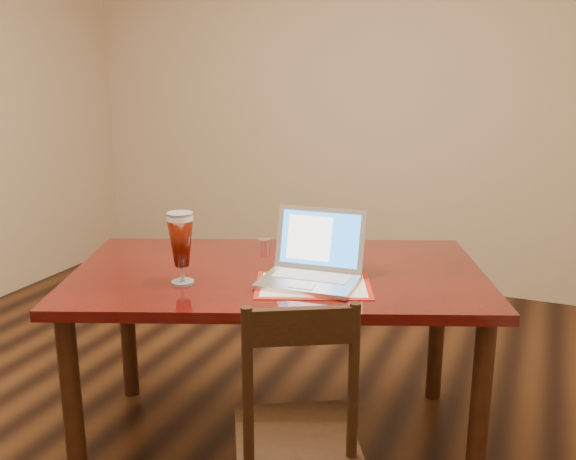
% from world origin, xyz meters
% --- Properties ---
extents(room_shell, '(4.51, 5.01, 2.71)m').
position_xyz_m(room_shell, '(0.00, 0.00, 1.76)').
color(room_shell, tan).
rests_on(room_shell, ground).
extents(dining_table, '(1.88, 1.47, 1.05)m').
position_xyz_m(dining_table, '(0.24, 0.27, 0.69)').
color(dining_table, '#4B0C0A').
rests_on(dining_table, ground).
extents(dining_chair, '(0.52, 0.51, 0.92)m').
position_xyz_m(dining_chair, '(0.55, -0.29, 0.43)').
color(dining_chair, black).
rests_on(dining_chair, ground).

